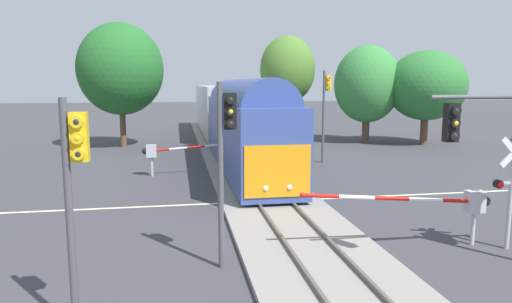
% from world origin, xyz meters
% --- Properties ---
extents(ground_plane, '(220.00, 220.00, 0.00)m').
position_xyz_m(ground_plane, '(0.00, 0.00, 0.00)').
color(ground_plane, '#3D3D42').
extents(road_centre_stripe, '(44.00, 0.20, 0.01)m').
position_xyz_m(road_centre_stripe, '(0.00, 0.00, 0.00)').
color(road_centre_stripe, beige).
rests_on(road_centre_stripe, ground).
extents(railway_track, '(4.40, 80.00, 0.32)m').
position_xyz_m(railway_track, '(0.00, 0.00, 0.10)').
color(railway_track, gray).
rests_on(railway_track, ground).
extents(commuter_train, '(3.04, 40.54, 5.16)m').
position_xyz_m(commuter_train, '(0.00, 17.04, 2.80)').
color(commuter_train, '#384C93').
rests_on(commuter_train, railway_track).
extents(crossing_gate_near, '(6.38, 0.40, 1.98)m').
position_xyz_m(crossing_gate_near, '(4.67, -6.58, 1.45)').
color(crossing_gate_near, '#B7B7BC').
rests_on(crossing_gate_near, ground).
extents(crossing_gate_far, '(5.58, 0.40, 1.87)m').
position_xyz_m(crossing_gate_far, '(-4.85, 6.58, 1.43)').
color(crossing_gate_far, '#B7B7BC').
rests_on(crossing_gate_far, ground).
extents(traffic_signal_median, '(0.53, 0.38, 5.28)m').
position_xyz_m(traffic_signal_median, '(-2.69, -7.08, 3.54)').
color(traffic_signal_median, '#4C4C51').
rests_on(traffic_signal_median, ground).
extents(traffic_signal_far_side, '(0.53, 0.38, 6.04)m').
position_xyz_m(traffic_signal_far_side, '(5.65, 9.30, 4.03)').
color(traffic_signal_far_side, '#4C4C51').
rests_on(traffic_signal_far_side, ground).
extents(traffic_signal_near_left, '(0.53, 0.38, 4.96)m').
position_xyz_m(traffic_signal_near_left, '(-6.07, -9.93, 3.33)').
color(traffic_signal_near_left, '#4C4C51').
rests_on(traffic_signal_near_left, ground).
extents(oak_behind_train, '(6.85, 6.85, 10.03)m').
position_xyz_m(oak_behind_train, '(-8.36, 19.25, 6.34)').
color(oak_behind_train, brown).
rests_on(oak_behind_train, ground).
extents(oak_far_right, '(5.73, 5.73, 8.49)m').
position_xyz_m(oak_far_right, '(12.47, 18.54, 5.12)').
color(oak_far_right, brown).
rests_on(oak_far_right, ground).
extents(maple_right_background, '(6.61, 6.61, 7.96)m').
position_xyz_m(maple_right_background, '(16.90, 16.52, 5.01)').
color(maple_right_background, brown).
rests_on(maple_right_background, ground).
extents(elm_centre_background, '(5.20, 5.20, 9.67)m').
position_xyz_m(elm_centre_background, '(6.46, 23.25, 6.49)').
color(elm_centre_background, brown).
rests_on(elm_centre_background, ground).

